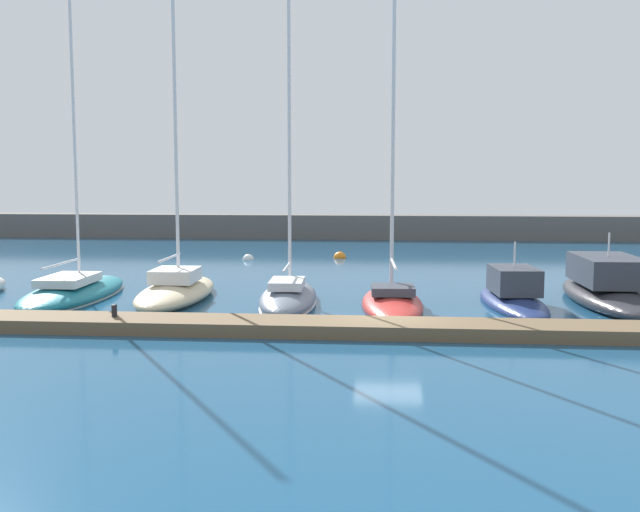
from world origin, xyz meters
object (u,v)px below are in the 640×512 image
(sailboat_slate_fourth, at_px, (288,295))
(dock_bollard, at_px, (114,311))
(sailboat_teal_second, at_px, (74,291))
(mooring_buoy_orange, at_px, (340,258))
(sailboat_red_fifth, at_px, (392,300))
(mooring_buoy_white, at_px, (248,260))
(motorboat_charcoal_seventh, at_px, (607,288))
(motorboat_navy_sixth, at_px, (513,297))
(sailboat_sand_third, at_px, (176,288))

(sailboat_slate_fourth, distance_m, dock_bollard, 8.19)
(sailboat_teal_second, bearing_deg, mooring_buoy_orange, -33.52)
(sailboat_red_fifth, bearing_deg, dock_bollard, 117.96)
(sailboat_red_fifth, height_order, mooring_buoy_white, sailboat_red_fifth)
(motorboat_charcoal_seventh, bearing_deg, motorboat_navy_sixth, 102.47)
(mooring_buoy_white, bearing_deg, sailboat_teal_second, -107.43)
(sailboat_red_fifth, bearing_deg, sailboat_teal_second, 84.41)
(sailboat_teal_second, height_order, sailboat_sand_third, sailboat_sand_third)
(sailboat_sand_third, xyz_separation_m, motorboat_navy_sixth, (14.91, -0.21, -0.14))
(mooring_buoy_orange, distance_m, mooring_buoy_white, 6.31)
(sailboat_sand_third, height_order, motorboat_navy_sixth, sailboat_sand_third)
(motorboat_navy_sixth, xyz_separation_m, mooring_buoy_orange, (-8.59, 18.11, -0.38))
(dock_bollard, bearing_deg, sailboat_sand_third, 86.88)
(sailboat_teal_second, distance_m, mooring_buoy_orange, 21.03)
(sailboat_red_fifth, distance_m, dock_bollard, 11.66)
(mooring_buoy_orange, bearing_deg, sailboat_teal_second, -122.08)
(sailboat_sand_third, relative_size, motorboat_charcoal_seventh, 1.87)
(sailboat_red_fifth, bearing_deg, motorboat_charcoal_seventh, -83.08)
(motorboat_charcoal_seventh, distance_m, mooring_buoy_white, 24.44)
(sailboat_teal_second, xyz_separation_m, dock_bollard, (4.49, -6.72, 0.37))
(sailboat_slate_fourth, bearing_deg, mooring_buoy_orange, -6.13)
(sailboat_slate_fourth, distance_m, motorboat_navy_sixth, 9.73)
(mooring_buoy_white, bearing_deg, motorboat_charcoal_seventh, -39.42)
(sailboat_sand_third, relative_size, mooring_buoy_orange, 21.07)
(sailboat_red_fifth, height_order, dock_bollard, sailboat_red_fifth)
(motorboat_charcoal_seventh, distance_m, mooring_buoy_orange, 21.42)
(motorboat_navy_sixth, xyz_separation_m, mooring_buoy_white, (-14.68, 16.46, -0.38))
(sailboat_teal_second, relative_size, mooring_buoy_white, 22.39)
(sailboat_red_fifth, height_order, motorboat_charcoal_seventh, sailboat_red_fifth)
(sailboat_sand_third, relative_size, sailboat_slate_fourth, 1.22)
(sailboat_teal_second, height_order, motorboat_navy_sixth, sailboat_teal_second)
(sailboat_red_fifth, bearing_deg, motorboat_navy_sixth, -85.95)
(mooring_buoy_white, distance_m, dock_bollard, 22.90)
(sailboat_teal_second, relative_size, sailboat_red_fifth, 1.00)
(mooring_buoy_orange, height_order, mooring_buoy_white, mooring_buoy_orange)
(motorboat_charcoal_seventh, bearing_deg, mooring_buoy_white, 50.44)
(sailboat_sand_third, distance_m, dock_bollard, 6.64)
(mooring_buoy_orange, bearing_deg, dock_bollard, -105.23)
(motorboat_charcoal_seventh, xyz_separation_m, dock_bollard, (-19.47, -7.36, 0.03))
(sailboat_red_fifth, relative_size, motorboat_navy_sixth, 2.09)
(sailboat_slate_fourth, relative_size, sailboat_red_fifth, 0.89)
(sailboat_slate_fourth, bearing_deg, sailboat_teal_second, 83.29)
(sailboat_teal_second, relative_size, dock_bollard, 38.43)
(motorboat_charcoal_seventh, relative_size, mooring_buoy_orange, 11.26)
(sailboat_teal_second, height_order, mooring_buoy_orange, sailboat_teal_second)
(sailboat_red_fifth, height_order, mooring_buoy_orange, sailboat_red_fifth)
(sailboat_teal_second, height_order, mooring_buoy_white, sailboat_teal_second)
(mooring_buoy_white, bearing_deg, sailboat_red_fifth, -60.88)
(sailboat_red_fifth, bearing_deg, mooring_buoy_white, 26.92)
(sailboat_sand_third, relative_size, mooring_buoy_white, 24.27)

